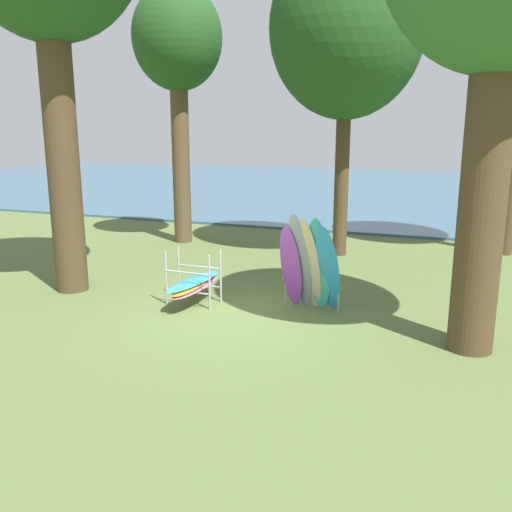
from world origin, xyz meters
TOP-DOWN VIEW (x-y plane):
  - ground_plane at (0.00, 0.00)m, footprint 80.00×80.00m
  - lake_water at (0.00, 28.47)m, footprint 80.00×36.00m
  - tree_mid_behind at (-4.78, 6.89)m, footprint 3.02×3.02m
  - tree_far_left_back at (0.96, 6.79)m, footprint 4.62×4.62m
  - leaning_board_pile at (1.54, 1.02)m, footprint 1.52×0.88m
  - board_storage_rack at (-1.08, 0.58)m, footprint 1.15×2.13m

SIDE VIEW (x-z plane):
  - ground_plane at x=0.00m, z-range 0.00..0.00m
  - lake_water at x=0.00m, z-range 0.00..0.10m
  - board_storage_rack at x=-1.08m, z-range -0.15..1.10m
  - leaning_board_pile at x=1.54m, z-range -0.07..2.13m
  - tree_mid_behind at x=-4.78m, z-range 2.35..11.05m
  - tree_far_left_back at x=0.96m, z-range 2.08..11.63m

